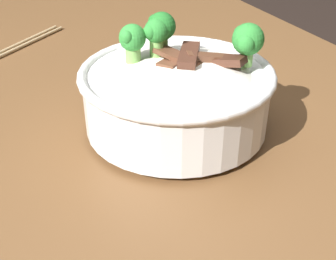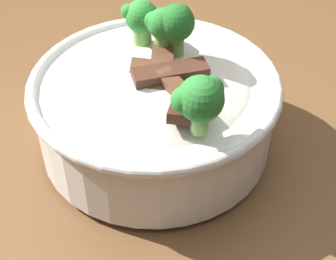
{
  "view_description": "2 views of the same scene",
  "coord_description": "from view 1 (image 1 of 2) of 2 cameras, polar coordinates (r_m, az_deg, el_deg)",
  "views": [
    {
      "loc": [
        -0.58,
        0.19,
        1.13
      ],
      "look_at": [
        -0.14,
        -0.01,
        0.83
      ],
      "focal_mm": 47.78,
      "sensor_mm": 36.0,
      "label": 1
    },
    {
      "loc": [
        -0.41,
        -0.33,
        1.21
      ],
      "look_at": [
        -0.12,
        -0.07,
        0.86
      ],
      "focal_mm": 56.11,
      "sensor_mm": 36.0,
      "label": 2
    }
  ],
  "objects": [
    {
      "name": "dining_table",
      "position": [
        0.74,
        -4.97,
        -2.99
      ],
      "size": [
        1.47,
        0.94,
        0.8
      ],
      "color": "brown",
      "rests_on": "ground"
    },
    {
      "name": "rice_bowl",
      "position": [
        0.59,
        1.13,
        5.17
      ],
      "size": [
        0.26,
        0.26,
        0.16
      ],
      "color": "white",
      "rests_on": "dining_table"
    },
    {
      "name": "chopsticks_pair",
      "position": [
        0.95,
        -18.27,
        10.27
      ],
      "size": [
        0.16,
        0.2,
        0.01
      ],
      "color": "tan",
      "rests_on": "dining_table"
    }
  ]
}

